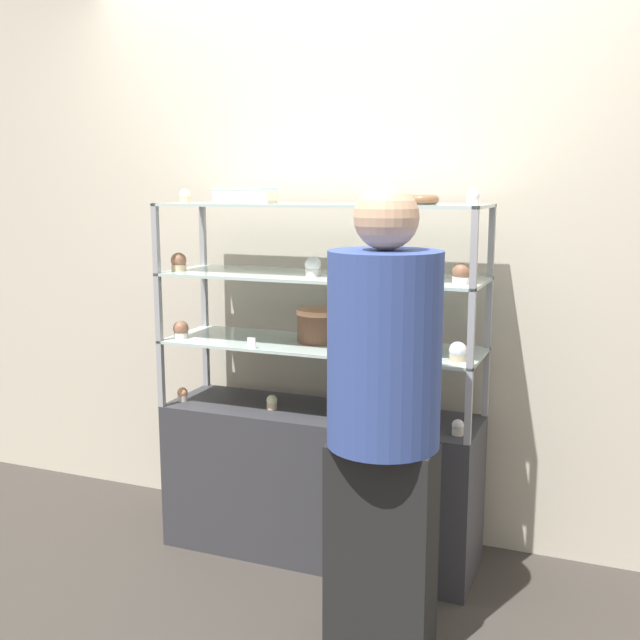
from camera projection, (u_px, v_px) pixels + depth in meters
ground_plane at (320, 551)px, 3.27m from camera, size 20.00×20.00×0.00m
back_wall at (349, 248)px, 3.36m from camera, size 8.00×0.05×2.60m
display_base at (320, 482)px, 3.21m from camera, size 1.34×0.40×0.64m
display_riser_lower at (320, 348)px, 3.11m from camera, size 1.34×0.40×0.29m
display_riser_middle at (320, 279)px, 3.06m from camera, size 1.34×0.40×0.29m
display_riser_upper at (320, 208)px, 3.01m from camera, size 1.34×0.40×0.29m
layer_cake_centerpiece at (321, 325)px, 3.14m from camera, size 0.21×0.21×0.14m
sheet_cake_frosted at (245, 195)px, 3.08m from camera, size 0.22×0.18×0.06m
cupcake_0 at (182, 394)px, 3.30m from camera, size 0.05×0.05×0.06m
cupcake_1 at (272, 402)px, 3.18m from camera, size 0.05×0.05×0.06m
cupcake_2 at (362, 414)px, 3.01m from camera, size 0.05×0.05×0.06m
cupcake_3 at (458, 427)px, 2.84m from camera, size 0.05×0.05×0.06m
price_tag_0 at (388, 428)px, 2.86m from camera, size 0.04×0.00×0.04m
cupcake_4 at (181, 330)px, 3.22m from camera, size 0.07×0.07×0.07m
cupcake_5 at (458, 352)px, 2.79m from camera, size 0.07×0.07×0.07m
price_tag_1 at (251, 343)px, 3.02m from camera, size 0.04×0.00×0.04m
cupcake_6 at (179, 262)px, 3.20m from camera, size 0.07×0.07×0.08m
cupcake_7 at (313, 267)px, 3.01m from camera, size 0.07×0.07×0.08m
cupcake_8 at (461, 274)px, 2.75m from camera, size 0.07×0.07×0.08m
price_tag_2 at (349, 276)px, 2.81m from camera, size 0.04×0.00×0.04m
cupcake_9 at (185, 196)px, 3.19m from camera, size 0.05×0.05×0.06m
cupcake_10 at (368, 197)px, 2.87m from camera, size 0.05×0.05×0.06m
cupcake_11 at (473, 197)px, 2.71m from camera, size 0.05×0.05×0.06m
price_tag_3 at (263, 198)px, 2.90m from camera, size 0.04×0.00×0.04m
donut_glazed at (422, 200)px, 2.88m from camera, size 0.13×0.13×0.04m
customer_figure at (383, 412)px, 2.44m from camera, size 0.37×0.37×1.58m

